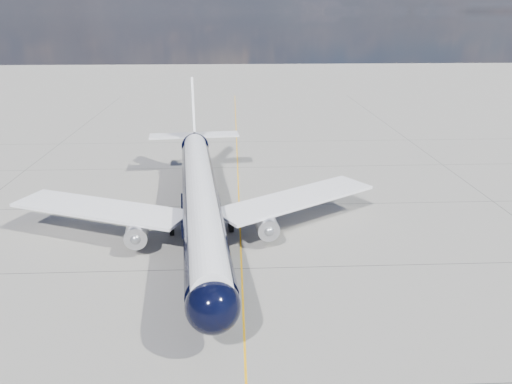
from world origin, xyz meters
TOP-DOWN VIEW (x-y plane):
  - ground at (0.00, 30.00)m, footprint 320.00×320.00m
  - taxiway_centerline at (0.00, 25.00)m, footprint 0.16×160.00m
  - main_airliner at (-3.89, 17.88)m, footprint 37.28×45.57m

SIDE VIEW (x-z plane):
  - ground at x=0.00m, z-range 0.00..0.00m
  - taxiway_centerline at x=0.00m, z-range 0.00..0.01m
  - main_airliner at x=-3.89m, z-range -2.50..10.67m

